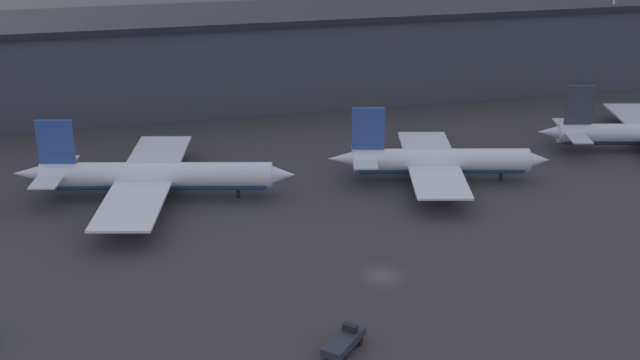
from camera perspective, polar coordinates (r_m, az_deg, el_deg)
name	(u,v)px	position (r m, az deg, el deg)	size (l,w,h in m)	color
ground	(382,276)	(103.35, 4.43, -6.82)	(600.00, 600.00, 0.00)	#383538
terminal_building	(272,55)	(173.62, -3.40, 8.87)	(237.17, 25.31, 19.17)	#3D424C
airplane_1	(153,176)	(126.57, -11.76, 0.25)	(43.38, 38.92, 12.75)	white
airplane_2	(438,161)	(131.80, 8.39, 1.33)	(35.97, 30.76, 12.51)	white
service_vehicle_1	(344,342)	(88.46, 1.71, -11.41)	(5.89, 6.11, 2.48)	#282D38
lamp_post_1	(613,19)	(189.84, 20.10, 10.71)	(1.80, 1.80, 25.13)	slate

